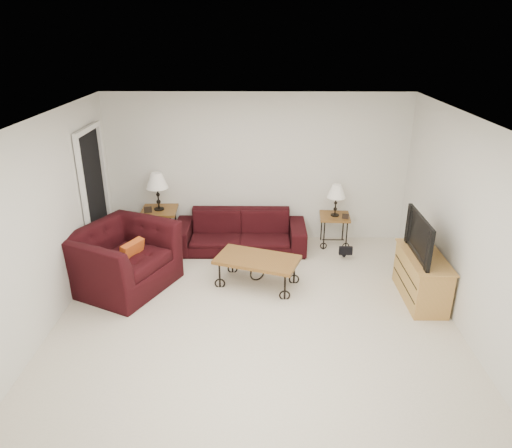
{
  "coord_description": "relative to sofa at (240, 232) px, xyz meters",
  "views": [
    {
      "loc": [
        0.07,
        -5.12,
        3.43
      ],
      "look_at": [
        0.0,
        0.7,
        1.0
      ],
      "focal_mm": 33.16,
      "sensor_mm": 36.0,
      "label": 1
    }
  ],
  "objects": [
    {
      "name": "side_table_right",
      "position": [
        1.57,
        0.18,
        -0.05
      ],
      "size": [
        0.52,
        0.52,
        0.53
      ],
      "primitive_type": "cube",
      "rotation": [
        0.0,
        0.0,
        -0.07
      ],
      "color": "brown",
      "rests_on": "ground"
    },
    {
      "name": "coffee_table",
      "position": [
        0.29,
        -1.2,
        -0.1
      ],
      "size": [
        1.28,
        0.96,
        0.43
      ],
      "primitive_type": "cube",
      "rotation": [
        0.0,
        0.0,
        -0.33
      ],
      "color": "brown",
      "rests_on": "ground"
    },
    {
      "name": "wall_back",
      "position": [
        0.28,
        0.48,
        0.94
      ],
      "size": [
        5.0,
        0.02,
        2.5
      ],
      "primitive_type": "cube",
      "color": "silver",
      "rests_on": "ground"
    },
    {
      "name": "wall_left",
      "position": [
        -2.22,
        -2.02,
        0.94
      ],
      "size": [
        0.02,
        5.0,
        2.5
      ],
      "primitive_type": "cube",
      "color": "silver",
      "rests_on": "ground"
    },
    {
      "name": "ground",
      "position": [
        0.28,
        -2.02,
        -0.31
      ],
      "size": [
        5.0,
        5.0,
        0.0
      ],
      "primitive_type": "plane",
      "color": "beige",
      "rests_on": "ground"
    },
    {
      "name": "side_table_left",
      "position": [
        -1.35,
        0.18,
        0.0
      ],
      "size": [
        0.6,
        0.6,
        0.63
      ],
      "primitive_type": "cube",
      "rotation": [
        0.0,
        0.0,
        0.05
      ],
      "color": "brown",
      "rests_on": "ground"
    },
    {
      "name": "wall_right",
      "position": [
        2.78,
        -2.02,
        0.94
      ],
      "size": [
        0.02,
        5.0,
        2.5
      ],
      "primitive_type": "cube",
      "color": "silver",
      "rests_on": "ground"
    },
    {
      "name": "television",
      "position": [
        2.49,
        -1.54,
        0.61
      ],
      "size": [
        0.13,
        0.97,
        0.56
      ],
      "primitive_type": "imported",
      "rotation": [
        0.0,
        0.0,
        -1.57
      ],
      "color": "black",
      "rests_on": "tv_stand"
    },
    {
      "name": "tv_stand",
      "position": [
        2.51,
        -1.54,
        0.01
      ],
      "size": [
        0.45,
        1.08,
        0.65
      ],
      "primitive_type": "cube",
      "color": "#C48148",
      "rests_on": "ground"
    },
    {
      "name": "photo_frame_right",
      "position": [
        1.72,
        0.03,
        0.27
      ],
      "size": [
        0.11,
        0.04,
        0.09
      ],
      "primitive_type": "cube",
      "rotation": [
        0.0,
        0.0,
        -0.28
      ],
      "color": "black",
      "rests_on": "side_table_right"
    },
    {
      "name": "ceiling",
      "position": [
        0.28,
        -2.02,
        2.19
      ],
      "size": [
        5.0,
        5.0,
        0.0
      ],
      "primitive_type": "plane",
      "color": "white",
      "rests_on": "wall_back"
    },
    {
      "name": "lamp_left",
      "position": [
        -1.35,
        0.18,
        0.63
      ],
      "size": [
        0.37,
        0.37,
        0.63
      ],
      "primitive_type": null,
      "rotation": [
        0.0,
        0.0,
        0.05
      ],
      "color": "black",
      "rests_on": "side_table_left"
    },
    {
      "name": "lamp_right",
      "position": [
        1.57,
        0.18,
        0.49
      ],
      "size": [
        0.32,
        0.32,
        0.53
      ],
      "primitive_type": null,
      "rotation": [
        0.0,
        0.0,
        -0.07
      ],
      "color": "black",
      "rests_on": "side_table_right"
    },
    {
      "name": "doorway",
      "position": [
        -2.19,
        -0.37,
        0.71
      ],
      "size": [
        0.08,
        0.94,
        2.04
      ],
      "primitive_type": "cube",
      "color": "black",
      "rests_on": "ground"
    },
    {
      "name": "backpack",
      "position": [
        1.68,
        -0.3,
        -0.1
      ],
      "size": [
        0.33,
        0.26,
        0.42
      ],
      "primitive_type": "ellipsoid",
      "rotation": [
        0.0,
        0.0,
        0.05
      ],
      "color": "black",
      "rests_on": "ground"
    },
    {
      "name": "armchair",
      "position": [
        -1.6,
        -1.24,
        0.12
      ],
      "size": [
        1.63,
        1.71,
        0.87
      ],
      "primitive_type": "imported",
      "rotation": [
        0.0,
        0.0,
        1.12
      ],
      "color": "black",
      "rests_on": "ground"
    },
    {
      "name": "photo_frame_left",
      "position": [
        -1.5,
        0.03,
        0.37
      ],
      "size": [
        0.13,
        0.04,
        0.1
      ],
      "primitive_type": "cube",
      "rotation": [
        0.0,
        0.0,
        0.22
      ],
      "color": "black",
      "rests_on": "side_table_left"
    },
    {
      "name": "throw_pillow",
      "position": [
        -1.45,
        -1.29,
        0.21
      ],
      "size": [
        0.26,
        0.4,
        0.39
      ],
      "primitive_type": "cube",
      "rotation": [
        0.0,
        0.0,
        1.12
      ],
      "color": "#BB5718",
      "rests_on": "armchair"
    },
    {
      "name": "sofa",
      "position": [
        0.0,
        0.0,
        0.0
      ],
      "size": [
        2.15,
        0.84,
        0.63
      ],
      "primitive_type": "imported",
      "color": "black",
      "rests_on": "ground"
    },
    {
      "name": "wall_front",
      "position": [
        0.28,
        -4.52,
        0.94
      ],
      "size": [
        5.0,
        0.02,
        2.5
      ],
      "primitive_type": "cube",
      "color": "silver",
      "rests_on": "ground"
    }
  ]
}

